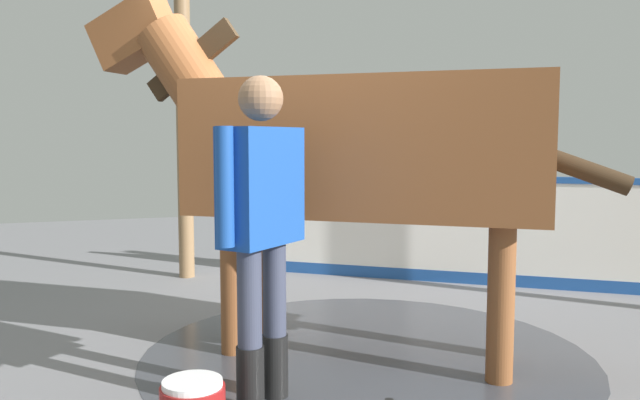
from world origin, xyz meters
The scene contains 6 objects.
ground_plane centered at (0.00, 0.00, -0.01)m, with size 16.00×16.00×0.02m, color gray.
wet_patch centered at (0.20, 0.15, 0.00)m, with size 3.01×3.01×0.00m, color #42444C.
barrier_wall centered at (-1.74, 1.54, 0.50)m, with size 2.61×3.59×1.09m.
roof_post_near centered at (-2.66, -0.71, 1.57)m, with size 0.16×0.16×3.15m, color olive.
horse centered at (0.13, 0.05, 1.40)m, with size 2.34×3.08×2.49m.
handler centered at (0.77, -0.69, 1.04)m, with size 0.51×0.55×1.78m.
Camera 1 is at (4.09, -1.46, 1.44)m, focal length 35.90 mm.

